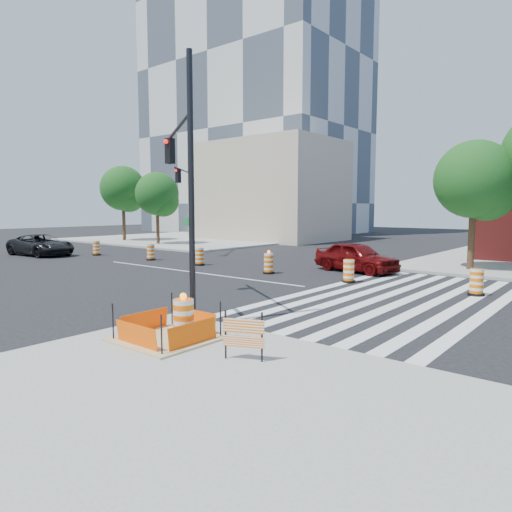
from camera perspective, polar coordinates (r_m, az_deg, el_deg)
The scene contains 22 objects.
ground at distance 23.84m, azimuth -8.09°, elevation -1.99°, with size 120.00×120.00×0.00m, color black.
sidewalk_nw at distance 49.16m, azimuth -6.78°, elevation 2.21°, with size 22.00×22.00×0.15m, color gray.
crosswalk_east at distance 17.50m, azimuth 17.01°, elevation -5.08°, with size 6.75×13.50×0.01m.
lane_centerline at distance 23.84m, azimuth -8.09°, elevation -1.98°, with size 14.00×0.12×0.01m, color silver.
excavation_pit at distance 11.34m, azimuth -10.98°, elevation -9.80°, with size 2.20×2.20×0.90m.
tower_nw at distance 67.66m, azimuth -0.24°, elevation 22.50°, with size 28.00×18.00×45.00m, color beige.
beige_midrise at distance 48.03m, azimuth 1.65°, elevation 8.04°, with size 14.00×10.00×10.00m, color tan.
red_coupe at distance 24.15m, azimuth 12.43°, elevation -0.10°, with size 1.84×4.58×1.56m, color #510607.
dark_suv at distance 35.15m, azimuth -25.31°, elevation 1.26°, with size 2.45×5.32×1.48m, color black.
signal_pole_se at distance 14.24m, azimuth -9.16°, elevation 10.84°, with size 4.71×3.14×7.33m.
signal_pole_nw at distance 33.69m, azimuth -8.42°, elevation 8.04°, with size 3.35×4.60×7.36m.
pit_drum at distance 10.88m, azimuth -9.03°, elevation -8.16°, with size 0.60×0.60×1.18m.
barricade at distance 9.54m, azimuth -1.57°, elevation -9.63°, with size 0.82×0.39×1.03m.
tree_north_a at distance 46.73m, azimuth -16.22°, elevation 7.81°, with size 4.34×4.34×7.38m.
tree_north_b at distance 41.28m, azimuth -12.19°, elevation 7.31°, with size 3.79×3.79×6.45m.
tree_north_c at distance 26.01m, azimuth 25.73°, elevation 8.11°, with size 3.96×3.96×6.73m.
median_drum_0 at distance 33.77m, azimuth -19.31°, elevation 0.89°, with size 0.60×0.60×1.02m.
median_drum_1 at distance 29.66m, azimuth -13.01°, elevation 0.41°, with size 0.60×0.60×1.02m.
median_drum_2 at distance 26.50m, azimuth -7.07°, elevation -0.13°, with size 0.60×0.60×1.02m.
median_drum_3 at distance 22.96m, azimuth 1.60°, elevation -1.00°, with size 0.60×0.60×1.18m.
median_drum_4 at distance 20.63m, azimuth 11.51°, elevation -1.95°, with size 0.60×0.60×1.02m.
median_drum_5 at distance 19.09m, azimuth 25.85°, elevation -3.07°, with size 0.60×0.60×1.02m.
Camera 1 is at (17.45, -15.91, 3.29)m, focal length 32.00 mm.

